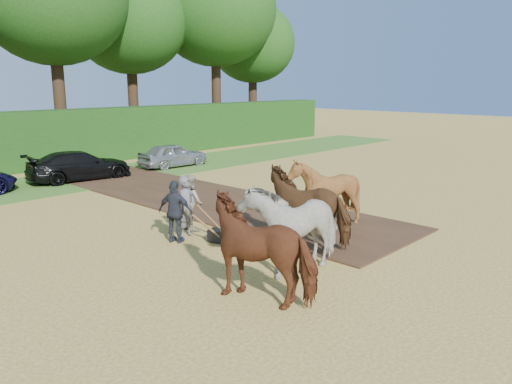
% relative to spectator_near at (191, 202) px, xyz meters
% --- Properties ---
extents(ground, '(120.00, 120.00, 0.00)m').
position_rel_spectator_near_xyz_m(ground, '(1.39, -4.11, -0.86)').
color(ground, gold).
rests_on(ground, ground).
extents(earth_strip, '(4.50, 17.00, 0.05)m').
position_rel_spectator_near_xyz_m(earth_strip, '(2.89, 2.89, -0.83)').
color(earth_strip, '#472D1C').
rests_on(earth_strip, ground).
extents(grass_verge, '(50.00, 5.00, 0.03)m').
position_rel_spectator_near_xyz_m(grass_verge, '(1.39, 9.89, -0.84)').
color(grass_verge, '#38601E').
rests_on(grass_verge, ground).
extents(hedgerow, '(46.00, 1.60, 3.00)m').
position_rel_spectator_near_xyz_m(hedgerow, '(1.39, 14.39, 0.64)').
color(hedgerow, '#14380F').
rests_on(hedgerow, ground).
extents(spectator_near, '(0.78, 0.93, 1.72)m').
position_rel_spectator_near_xyz_m(spectator_near, '(0.00, 0.00, 0.00)').
color(spectator_near, '#C2B698').
rests_on(spectator_near, ground).
extents(spectator_far, '(0.82, 1.13, 1.78)m').
position_rel_spectator_near_xyz_m(spectator_far, '(-1.10, -0.68, 0.03)').
color(spectator_far, '#23262F').
rests_on(spectator_far, ground).
extents(plough_team, '(7.23, 6.10, 2.17)m').
position_rel_spectator_near_xyz_m(plough_team, '(0.49, -3.77, 0.22)').
color(plough_team, brown).
rests_on(plough_team, ground).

